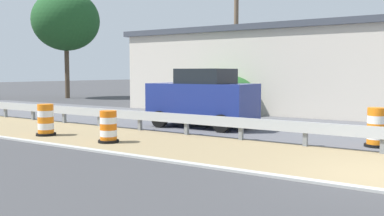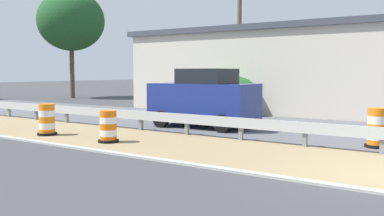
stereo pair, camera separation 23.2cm
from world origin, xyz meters
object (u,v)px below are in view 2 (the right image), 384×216
Objects in this scene: traffic_barrel_nearest at (377,130)px; traffic_barrel_mid at (47,121)px; traffic_barrel_close at (108,128)px; utility_pole_near at (239,23)px; car_lead_far_lane at (204,98)px.

traffic_barrel_nearest reaches higher than traffic_barrel_mid.
traffic_barrel_mid reaches higher than traffic_barrel_close.
traffic_barrel_close is 2.78m from traffic_barrel_mid.
utility_pole_near is at bearing 47.99° from traffic_barrel_nearest.
traffic_barrel_close is 12.35m from utility_pole_near.
traffic_barrel_close is at bearing 82.79° from car_lead_far_lane.
car_lead_far_lane is 7.99m from utility_pole_near.
car_lead_far_lane is (1.00, 6.44, 0.61)m from traffic_barrel_nearest.
traffic_barrel_nearest is 0.27× the size of car_lead_far_lane.
traffic_barrel_nearest is 1.06× the size of traffic_barrel_mid.
car_lead_far_lane is 0.45× the size of utility_pole_near.
traffic_barrel_close is 4.73m from car_lead_far_lane.
traffic_barrel_mid is at bearing 175.08° from utility_pole_near.
traffic_barrel_mid is (-3.77, 9.63, -0.03)m from traffic_barrel_nearest.
traffic_barrel_nearest is 1.16× the size of traffic_barrel_close.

